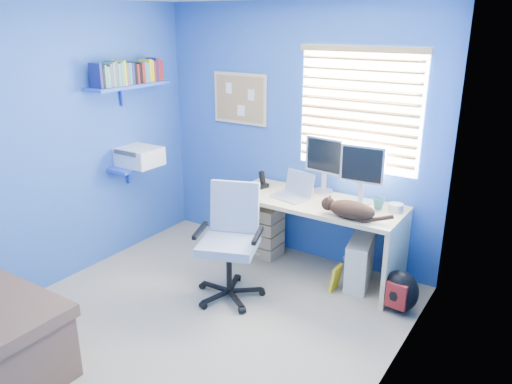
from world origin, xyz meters
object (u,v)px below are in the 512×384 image
Objects in this scene: laptop at (291,187)px; cat at (351,210)px; tower_pc at (359,263)px; office_chair at (230,256)px; desk at (314,237)px.

laptop is 0.81× the size of cat.
office_chair is at bearing -150.64° from tower_pc.
desk is at bearing 169.76° from tower_pc.
laptop reaches higher than tower_pc.
office_chair is at bearing -92.63° from laptop.
cat reaches higher than tower_pc.
office_chair reaches higher than cat.
laptop reaches higher than desk.
cat is at bearing 0.29° from laptop.
laptop is 0.69m from cat.
laptop is at bearing 73.72° from office_chair.
office_chair is (-0.89, -0.76, 0.15)m from tower_pc.
laptop is at bearing 174.38° from tower_pc.
desk is at bearing 152.96° from cat.
tower_pc is at bearing 19.21° from laptop.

